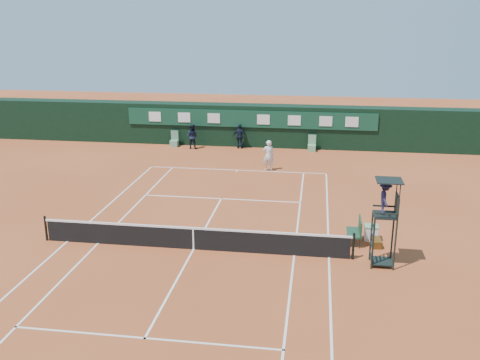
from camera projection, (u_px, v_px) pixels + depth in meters
The scene contains 14 objects.
ground at pixel (194, 249), 21.91m from camera, with size 90.00×90.00×0.00m, color #AC5028.
court_lines at pixel (194, 249), 21.90m from camera, with size 11.05×23.85×0.01m.
tennis_net at pixel (193, 238), 21.76m from camera, with size 12.90×0.10×1.10m.
back_wall at pixel (251, 125), 39.19m from camera, with size 40.00×1.65×3.00m.
linesman_chair_left at pixel (174, 142), 39.11m from camera, with size 0.55×0.50×1.15m.
linesman_chair_right at pixel (312, 147), 37.73m from camera, with size 0.55×0.50×1.15m.
umpire_chair at pixel (386, 205), 19.83m from camera, with size 0.96×0.95×3.42m.
player_bench at pixel (357, 230), 22.36m from camera, with size 0.56×1.20×1.10m.
tennis_bag at pixel (376, 242), 22.22m from camera, with size 0.36×0.81×0.31m, color black.
cooler at pixel (371, 233), 22.76m from camera, with size 0.57×0.57×0.65m.
tennis_ball at pixel (240, 194), 28.70m from camera, with size 0.06×0.06×0.06m, color #C6DC33.
player at pixel (268, 155), 32.85m from camera, with size 0.70×0.46×1.91m, color silver.
ball_kid_left at pixel (192, 136), 38.35m from camera, with size 0.87×0.67×1.78m, color black.
ball_kid_right at pixel (240, 136), 38.38m from camera, with size 1.03×0.43×1.76m, color black.
Camera 1 is at (4.79, -19.62, 9.15)m, focal length 40.00 mm.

